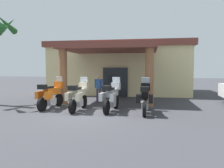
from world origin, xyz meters
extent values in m
plane|color=#38383D|center=(0.00, 0.00, 0.00)|extent=(80.00, 80.00, 0.00)
cube|color=beige|center=(-0.16, 9.80, 1.83)|extent=(11.14, 7.02, 3.66)
cube|color=#1E2328|center=(0.00, 6.50, 1.05)|extent=(1.80, 0.19, 2.10)
cube|color=brown|center=(0.10, 4.46, 3.32)|extent=(5.87, 4.48, 0.35)
cylinder|color=brown|center=(-2.24, 2.63, 1.57)|extent=(0.46, 0.46, 3.14)
cylinder|color=brown|center=(2.62, 2.88, 1.57)|extent=(0.46, 0.46, 3.14)
cube|color=brown|center=(-0.16, 9.80, 3.88)|extent=(11.56, 7.44, 0.44)
cylinder|color=black|center=(-2.20, 1.98, 0.33)|extent=(0.19, 0.67, 0.66)
cylinder|color=black|center=(-2.31, 0.44, 0.33)|extent=(0.19, 0.67, 0.66)
cube|color=silver|center=(-2.26, 1.19, 0.37)|extent=(0.36, 0.58, 0.32)
cube|color=orange|center=(-2.25, 1.34, 0.88)|extent=(0.38, 1.17, 0.34)
cube|color=black|center=(-2.27, 0.99, 1.10)|extent=(0.32, 0.62, 0.10)
cube|color=orange|center=(-2.20, 1.96, 1.15)|extent=(0.46, 0.27, 0.36)
cube|color=#B2BCC6|center=(-2.20, 2.04, 1.43)|extent=(0.41, 0.15, 0.36)
cube|color=orange|center=(-2.56, 0.61, 0.76)|extent=(0.21, 0.45, 0.36)
cube|color=orange|center=(-2.04, 0.57, 0.76)|extent=(0.21, 0.45, 0.36)
cube|color=black|center=(-2.31, 0.49, 1.17)|extent=(0.38, 0.35, 0.22)
cylinder|color=black|center=(-0.68, 1.75, 0.33)|extent=(0.15, 0.66, 0.66)
cylinder|color=black|center=(-0.65, 0.20, 0.33)|extent=(0.15, 0.66, 0.66)
cube|color=silver|center=(-0.67, 0.95, 0.37)|extent=(0.33, 0.57, 0.32)
cube|color=beige|center=(-0.67, 1.10, 0.88)|extent=(0.32, 1.15, 0.34)
cube|color=black|center=(-0.66, 0.75, 1.10)|extent=(0.29, 0.60, 0.10)
cube|color=beige|center=(-0.68, 1.73, 1.15)|extent=(0.44, 0.25, 0.36)
cube|color=#B2BCC6|center=(-0.68, 1.81, 1.43)|extent=(0.40, 0.12, 0.36)
cube|color=beige|center=(-0.92, 0.34, 0.76)|extent=(0.19, 0.44, 0.36)
cube|color=beige|center=(-0.40, 0.35, 0.76)|extent=(0.19, 0.44, 0.36)
cube|color=black|center=(-0.65, 0.25, 1.17)|extent=(0.37, 0.33, 0.22)
cylinder|color=black|center=(0.99, 1.95, 0.33)|extent=(0.19, 0.67, 0.66)
cylinder|color=black|center=(0.87, 0.40, 0.33)|extent=(0.19, 0.67, 0.66)
cube|color=silver|center=(0.93, 1.15, 0.37)|extent=(0.36, 0.58, 0.32)
cube|color=#B2B2B7|center=(0.94, 1.30, 0.88)|extent=(0.38, 1.17, 0.34)
cube|color=black|center=(0.91, 0.95, 1.10)|extent=(0.32, 0.62, 0.10)
cube|color=#B2B2B7|center=(0.98, 1.93, 1.15)|extent=(0.46, 0.27, 0.36)
cube|color=#B2BCC6|center=(0.99, 2.00, 1.43)|extent=(0.41, 0.15, 0.36)
cube|color=#B2B2B7|center=(0.62, 0.57, 0.76)|extent=(0.21, 0.45, 0.36)
cube|color=#B2B2B7|center=(1.14, 0.53, 0.76)|extent=(0.21, 0.45, 0.36)
cube|color=black|center=(0.88, 0.45, 1.17)|extent=(0.38, 0.35, 0.22)
cylinder|color=black|center=(2.48, 1.85, 0.33)|extent=(0.17, 0.67, 0.66)
cylinder|color=black|center=(2.55, 0.30, 0.33)|extent=(0.17, 0.67, 0.66)
cube|color=silver|center=(2.52, 1.05, 0.37)|extent=(0.34, 0.57, 0.32)
cube|color=black|center=(2.51, 1.20, 0.88)|extent=(0.35, 1.16, 0.34)
cube|color=black|center=(2.53, 0.85, 1.10)|extent=(0.31, 0.61, 0.10)
cube|color=black|center=(2.49, 1.83, 1.15)|extent=(0.45, 0.26, 0.36)
cube|color=#B2BCC6|center=(2.48, 1.91, 1.43)|extent=(0.40, 0.14, 0.36)
cube|color=black|center=(2.29, 0.44, 0.76)|extent=(0.20, 0.45, 0.36)
cube|color=black|center=(2.81, 0.47, 0.76)|extent=(0.20, 0.45, 0.36)
cube|color=black|center=(2.55, 0.35, 1.17)|extent=(0.37, 0.34, 0.22)
cylinder|color=#3F334C|center=(-0.60, 3.97, 0.40)|extent=(0.14, 0.14, 0.81)
cylinder|color=#3F334C|center=(-0.43, 3.95, 0.40)|extent=(0.14, 0.14, 0.81)
cylinder|color=#335999|center=(-0.52, 3.96, 1.09)|extent=(0.32, 0.32, 0.57)
cylinder|color=#335999|center=(-0.73, 3.99, 1.12)|extent=(0.09, 0.09, 0.54)
cylinder|color=#335999|center=(-0.30, 3.93, 1.12)|extent=(0.09, 0.09, 0.54)
sphere|color=tan|center=(-0.52, 3.96, 1.52)|extent=(0.22, 0.22, 0.22)
cone|color=#236028|center=(-5.05, 1.62, 4.46)|extent=(0.65, 1.85, 0.86)
cone|color=#236028|center=(-5.61, 2.31, 4.50)|extent=(1.81, 0.99, 0.96)
camera|label=1|loc=(3.19, -8.81, 2.04)|focal=34.70mm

